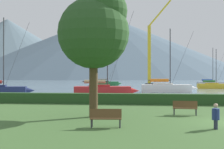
# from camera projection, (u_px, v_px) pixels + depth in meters

# --- Properties ---
(harbor_water) EXTENTS (320.00, 246.00, 0.00)m
(harbor_water) POSITION_uv_depth(u_px,v_px,m) (161.00, 82.00, 152.86)
(harbor_water) COLOR gray
(harbor_water) RESTS_ON ground_plane
(hedge_line) EXTENTS (80.00, 1.20, 0.97)m
(hedge_line) POSITION_uv_depth(u_px,v_px,m) (204.00, 99.00, 27.89)
(hedge_line) COLOR #284C23
(hedge_line) RESTS_ON ground_plane
(sailboat_slip_0) EXTENTS (8.38, 4.28, 9.42)m
(sailboat_slip_0) POSITION_uv_depth(u_px,v_px,m) (106.00, 83.00, 85.94)
(sailboat_slip_0) COLOR #236B38
(sailboat_slip_0) RESTS_ON harbor_water
(sailboat_slip_1) EXTENTS (8.91, 3.57, 12.02)m
(sailboat_slip_1) POSITION_uv_depth(u_px,v_px,m) (104.00, 90.00, 42.29)
(sailboat_slip_1) COLOR red
(sailboat_slip_1) RESTS_ON harbor_water
(sailboat_slip_2) EXTENTS (7.77, 2.76, 9.90)m
(sailboat_slip_2) POSITION_uv_depth(u_px,v_px,m) (211.00, 84.00, 80.05)
(sailboat_slip_2) COLOR #9E9EA3
(sailboat_slip_2) RESTS_ON harbor_water
(sailboat_slip_3) EXTENTS (9.17, 3.09, 10.27)m
(sailboat_slip_3) POSITION_uv_depth(u_px,v_px,m) (167.00, 88.00, 50.36)
(sailboat_slip_3) COLOR white
(sailboat_slip_3) RESTS_ON harbor_water
(sailboat_slip_4) EXTENTS (8.61, 4.64, 10.67)m
(sailboat_slip_4) POSITION_uv_depth(u_px,v_px,m) (0.00, 90.00, 42.79)
(sailboat_slip_4) COLOR navy
(sailboat_slip_4) RESTS_ON harbor_water
(sailboat_slip_5) EXTENTS (7.52, 2.72, 8.23)m
(sailboat_slip_5) POSITION_uv_depth(u_px,v_px,m) (214.00, 86.00, 64.83)
(sailboat_slip_5) COLOR gold
(sailboat_slip_5) RESTS_ON harbor_water
(park_bench_near_path) EXTENTS (1.61, 0.63, 0.95)m
(park_bench_near_path) POSITION_uv_depth(u_px,v_px,m) (106.00, 117.00, 15.51)
(park_bench_near_path) COLOR brown
(park_bench_near_path) RESTS_ON ground_plane
(park_bench_under_tree) EXTENTS (1.61, 0.63, 0.95)m
(park_bench_under_tree) POSITION_uv_depth(u_px,v_px,m) (185.00, 107.00, 20.50)
(park_bench_under_tree) COLOR brown
(park_bench_under_tree) RESTS_ON ground_plane
(person_seated_viewer) EXTENTS (0.36, 0.57, 1.25)m
(person_seated_viewer) POSITION_uv_depth(u_px,v_px,m) (216.00, 115.00, 15.09)
(person_seated_viewer) COLOR #2D3347
(person_seated_viewer) RESTS_ON ground_plane
(park_tree) EXTENTS (4.52, 4.52, 8.13)m
(park_tree) POSITION_uv_depth(u_px,v_px,m) (96.00, 29.00, 19.65)
(park_tree) COLOR #4C3823
(park_tree) RESTS_ON ground_plane
(dock_crane) EXTENTS (6.44, 2.00, 21.62)m
(dock_crane) POSITION_uv_depth(u_px,v_px,m) (150.00, 58.00, 78.04)
(dock_crane) COLOR #333338
(dock_crane) RESTS_ON ground_plane
(distant_hill_west_ridge) EXTENTS (243.07, 243.07, 72.24)m
(distant_hill_west_ridge) POSITION_uv_depth(u_px,v_px,m) (7.00, 49.00, 379.04)
(distant_hill_west_ridge) COLOR slate
(distant_hill_west_ridge) RESTS_ON ground_plane
(distant_hill_central_peak) EXTENTS (339.30, 339.30, 74.22)m
(distant_hill_central_peak) POSITION_uv_depth(u_px,v_px,m) (106.00, 47.00, 366.95)
(distant_hill_central_peak) COLOR #4C6070
(distant_hill_central_peak) RESTS_ON ground_plane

